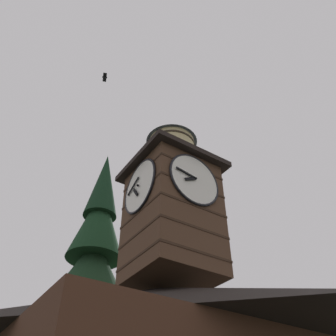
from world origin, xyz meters
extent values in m
pyramid|color=black|center=(0.03, -0.64, 5.97)|extent=(11.39, 11.53, 2.61)
cube|color=#4C3323|center=(-0.09, -0.01, 9.83)|extent=(3.16, 3.16, 5.11)
cube|color=#352318|center=(-0.09, -0.01, 7.89)|extent=(3.20, 3.20, 0.10)
cube|color=#352318|center=(-0.09, -0.01, 8.85)|extent=(3.20, 3.20, 0.10)
cube|color=#352318|center=(-0.09, -0.01, 9.81)|extent=(3.20, 3.20, 0.10)
cube|color=#352318|center=(-0.09, -0.01, 10.76)|extent=(3.20, 3.20, 0.10)
cube|color=#352318|center=(-0.09, -0.01, 11.72)|extent=(3.20, 3.20, 0.10)
cylinder|color=white|center=(-0.09, 1.60, 11.04)|extent=(2.35, 0.10, 2.35)
torus|color=black|center=(-0.09, 1.63, 11.04)|extent=(2.45, 0.10, 2.45)
cube|color=black|center=(0.17, 1.70, 10.91)|extent=(0.58, 0.04, 0.37)
cube|color=black|center=(0.38, 1.70, 11.12)|extent=(0.97, 0.04, 0.23)
sphere|color=black|center=(-0.09, 1.71, 11.04)|extent=(0.10, 0.10, 0.10)
cylinder|color=white|center=(1.52, -0.01, 11.04)|extent=(0.10, 2.35, 2.35)
torus|color=black|center=(1.54, -0.01, 11.04)|extent=(0.10, 2.45, 2.45)
cube|color=black|center=(1.62, -0.18, 10.80)|extent=(0.04, 0.45, 0.54)
cube|color=black|center=(1.62, -0.44, 11.26)|extent=(0.04, 0.90, 0.50)
sphere|color=black|center=(1.63, -0.01, 11.04)|extent=(0.10, 0.10, 0.10)
cube|color=black|center=(-0.09, -0.01, 12.51)|extent=(3.86, 3.86, 0.25)
cylinder|color=tan|center=(-0.09, -0.01, 13.49)|extent=(2.21, 2.21, 1.71)
cylinder|color=#2D2319|center=(-0.09, -0.01, 12.92)|extent=(2.27, 2.27, 0.10)
cylinder|color=#2D2319|center=(-0.09, -0.01, 13.49)|extent=(2.27, 2.27, 0.10)
cylinder|color=#2D2319|center=(-0.09, -0.01, 14.07)|extent=(2.27, 2.27, 0.10)
cone|color=#424C5B|center=(-0.09, -0.01, 14.87)|extent=(2.51, 2.51, 1.03)
sphere|color=#384251|center=(-0.09, -0.01, 15.48)|extent=(0.16, 0.16, 0.16)
cone|color=#17321A|center=(0.36, -7.09, 7.21)|extent=(5.43, 5.43, 3.72)
cone|color=#17311B|center=(0.36, -7.09, 10.15)|extent=(4.29, 4.29, 4.11)
cone|color=#15341C|center=(0.36, -7.09, 13.25)|extent=(3.15, 3.15, 4.82)
cone|color=black|center=(0.36, -7.09, 15.99)|extent=(2.02, 2.02, 4.80)
ellipsoid|color=black|center=(3.51, -0.96, 17.96)|extent=(0.30, 0.23, 0.15)
cube|color=black|center=(3.46, -1.09, 17.96)|extent=(0.27, 0.33, 0.04)
cube|color=black|center=(3.56, -0.83, 17.96)|extent=(0.27, 0.33, 0.04)
camera|label=1|loc=(7.25, 10.78, 2.14)|focal=38.80mm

